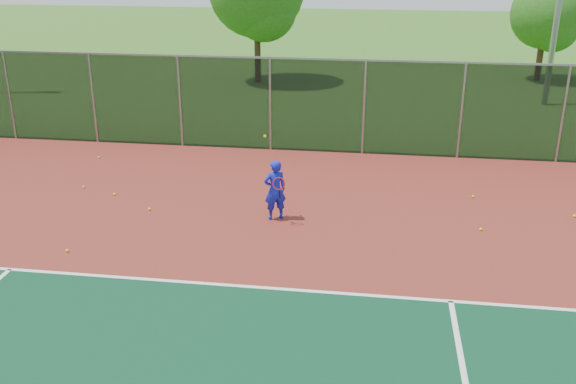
{
  "coord_description": "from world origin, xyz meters",
  "views": [
    {
      "loc": [
        0.44,
        -7.92,
        6.4
      ],
      "look_at": [
        -1.42,
        5.0,
        1.3
      ],
      "focal_mm": 40.0,
      "sensor_mm": 36.0,
      "label": 1
    }
  ],
  "objects": [
    {
      "name": "court_apron",
      "position": [
        0.0,
        2.0,
        0.01
      ],
      "size": [
        30.0,
        20.0,
        0.02
      ],
      "primitive_type": "cube",
      "color": "maroon",
      "rests_on": "ground"
    },
    {
      "name": "fence_back",
      "position": [
        0.0,
        12.0,
        1.56
      ],
      "size": [
        30.0,
        0.06,
        3.03
      ],
      "color": "black",
      "rests_on": "court_apron"
    },
    {
      "name": "tennis_player",
      "position": [
        -1.94,
        6.42,
        0.78
      ],
      "size": [
        0.65,
        0.7,
        2.11
      ],
      "color": "#141DBC",
      "rests_on": "court_apron"
    },
    {
      "name": "practice_ball_0",
      "position": [
        3.0,
        6.4,
        0.06
      ],
      "size": [
        0.07,
        0.07,
        0.07
      ],
      "primitive_type": "sphere",
      "color": "#E1EF1B",
      "rests_on": "court_apron"
    },
    {
      "name": "practice_ball_1",
      "position": [
        5.41,
        7.55,
        0.06
      ],
      "size": [
        0.07,
        0.07,
        0.07
      ],
      "primitive_type": "sphere",
      "color": "#E1EF1B",
      "rests_on": "court_apron"
    },
    {
      "name": "practice_ball_2",
      "position": [
        -6.49,
        7.34,
        0.06
      ],
      "size": [
        0.07,
        0.07,
        0.07
      ],
      "primitive_type": "sphere",
      "color": "#E1EF1B",
      "rests_on": "court_apron"
    },
    {
      "name": "practice_ball_3",
      "position": [
        -7.55,
        7.74,
        0.06
      ],
      "size": [
        0.07,
        0.07,
        0.07
      ],
      "primitive_type": "sphere",
      "color": "#E1EF1B",
      "rests_on": "court_apron"
    },
    {
      "name": "practice_ball_4",
      "position": [
        -8.22,
        10.3,
        0.06
      ],
      "size": [
        0.07,
        0.07,
        0.07
      ],
      "primitive_type": "sphere",
      "color": "#E1EF1B",
      "rests_on": "court_apron"
    },
    {
      "name": "practice_ball_6",
      "position": [
        3.08,
        8.54,
        0.06
      ],
      "size": [
        0.07,
        0.07,
        0.07
      ],
      "primitive_type": "sphere",
      "color": "#E1EF1B",
      "rests_on": "court_apron"
    },
    {
      "name": "practice_ball_7",
      "position": [
        -6.19,
        3.94,
        0.06
      ],
      "size": [
        0.07,
        0.07,
        0.07
      ],
      "primitive_type": "sphere",
      "color": "#E1EF1B",
      "rests_on": "court_apron"
    },
    {
      "name": "practice_ball_8",
      "position": [
        -5.2,
        6.47,
        0.06
      ],
      "size": [
        0.07,
        0.07,
        0.07
      ],
      "primitive_type": "sphere",
      "color": "#E1EF1B",
      "rests_on": "court_apron"
    },
    {
      "name": "tree_back_mid",
      "position": [
        8.25,
        25.0,
        3.06
      ],
      "size": [
        3.32,
        3.32,
        4.88
      ],
      "color": "#372014",
      "rests_on": "ground"
    }
  ]
}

